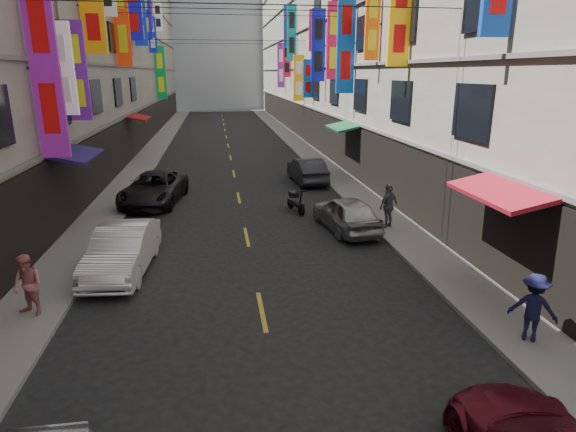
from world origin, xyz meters
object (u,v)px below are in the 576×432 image
object	(u,v)px
scooter_far_right	(296,202)
pedestrian_rfar	(388,206)
car_left_mid	(122,250)
car_left_far	(154,188)
car_right_mid	(346,213)
pedestrian_lfar	(28,286)
car_right_far	(307,170)
pedestrian_rnear	(533,307)

from	to	relation	value
scooter_far_right	pedestrian_rfar	bearing A→B (deg)	122.83
car_left_mid	pedestrian_rfar	xyz separation A→B (m)	(9.56, 2.81, 0.26)
car_left_far	pedestrian_rfar	world-z (taller)	pedestrian_rfar
car_left_mid	car_right_mid	size ratio (longest dim) A/B	1.09
car_left_far	car_right_mid	distance (m)	9.57
car_left_mid	pedestrian_lfar	world-z (taller)	pedestrian_lfar
car_left_far	car_right_mid	xyz separation A→B (m)	(7.93, -5.36, -0.03)
car_right_far	pedestrian_lfar	size ratio (longest dim) A/B	2.69
scooter_far_right	car_left_far	bearing A→B (deg)	-33.26
scooter_far_right	car_right_far	size ratio (longest dim) A/B	0.42
pedestrian_lfar	pedestrian_rnear	size ratio (longest dim) A/B	0.99
car_left_far	pedestrian_rnear	bearing A→B (deg)	-46.27
car_left_mid	car_right_far	xyz separation A→B (m)	(8.00, 11.69, -0.03)
car_right_mid	pedestrian_rnear	xyz separation A→B (m)	(1.97, -8.69, 0.23)
pedestrian_rnear	pedestrian_rfar	size ratio (longest dim) A/B	0.92
car_left_far	car_right_far	size ratio (longest dim) A/B	1.21
scooter_far_right	car_right_far	bearing A→B (deg)	-118.05
car_left_mid	car_left_far	distance (m)	8.36
scooter_far_right	pedestrian_rnear	distance (m)	12.15
car_left_far	car_right_mid	bearing A→B (deg)	-25.48
car_left_far	pedestrian_lfar	distance (m)	11.27
pedestrian_rnear	pedestrian_lfar	bearing A→B (deg)	23.16
pedestrian_rfar	scooter_far_right	bearing A→B (deg)	-77.57
car_left_mid	car_right_far	world-z (taller)	car_left_mid
car_left_mid	car_right_mid	world-z (taller)	car_left_mid
scooter_far_right	car_right_mid	size ratio (longest dim) A/B	0.44
pedestrian_lfar	car_right_far	bearing A→B (deg)	86.59
car_right_far	pedestrian_rnear	world-z (taller)	pedestrian_rnear
scooter_far_right	pedestrian_lfar	xyz separation A→B (m)	(-8.16, -8.70, 0.47)
scooter_far_right	pedestrian_lfar	size ratio (longest dim) A/B	1.12
pedestrian_lfar	pedestrian_rfar	distance (m)	12.62
scooter_far_right	pedestrian_rnear	xyz separation A→B (m)	(3.50, -11.62, 0.48)
car_right_mid	car_right_far	bearing A→B (deg)	-98.10
car_left_far	car_right_far	xyz separation A→B (m)	(8.00, 3.32, -0.02)
car_right_mid	pedestrian_rnear	distance (m)	8.92
pedestrian_rfar	pedestrian_lfar	bearing A→B (deg)	-6.69
car_left_far	pedestrian_lfar	xyz separation A→B (m)	(-1.76, -11.13, 0.19)
car_left_mid	pedestrian_lfar	bearing A→B (deg)	-118.09
car_right_far	pedestrian_rfar	size ratio (longest dim) A/B	2.46
car_left_mid	car_right_mid	bearing A→B (deg)	25.25
car_left_far	car_right_far	world-z (taller)	car_left_far
car_left_mid	car_left_far	size ratio (longest dim) A/B	0.86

